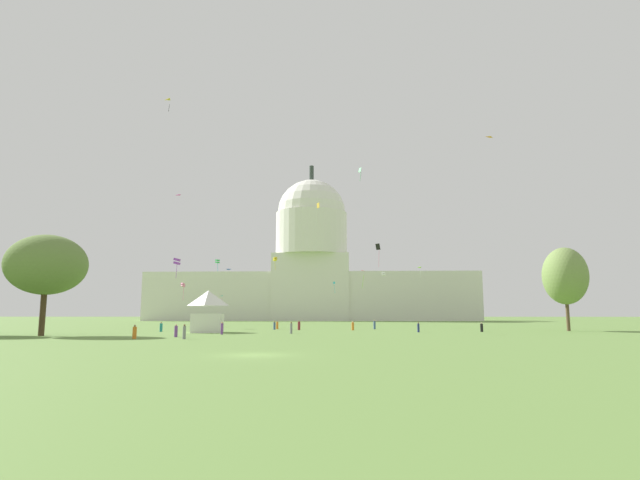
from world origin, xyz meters
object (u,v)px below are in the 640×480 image
(kite_pink_low, at_px, (183,285))
(person_purple_near_tree_east, at_px, (176,331))
(person_orange_back_left, at_px, (277,325))
(kite_orange_mid, at_px, (491,138))
(person_purple_lawn_far_right, at_px, (222,329))
(kite_green_high, at_px, (360,171))
(person_orange_front_center, at_px, (353,326))
(kite_black_low, at_px, (378,249))
(person_grey_edge_east, at_px, (291,328))
(kite_turquoise_low, at_px, (223,297))
(person_maroon_mid_right, at_px, (299,326))
(kite_yellow_low, at_px, (275,259))
(person_denim_edge_west, at_px, (375,325))
(person_navy_near_tent, at_px, (418,328))
(kite_violet_low, at_px, (177,262))
(kite_white_low, at_px, (383,274))
(tree_east_mid, at_px, (565,276))
(person_denim_back_right, at_px, (274,326))
(kite_gold_mid, at_px, (318,205))
(event_tent, at_px, (208,311))
(person_olive_near_tree_west, at_px, (202,325))
(kite_green_low, at_px, (217,262))
(kite_magenta_mid, at_px, (180,197))
(kite_cyan_low, at_px, (334,285))
(kite_blue_low, at_px, (228,271))
(person_teal_mid_left, at_px, (161,327))
(kite_lime_low, at_px, (421,270))
(kite_gold_high, at_px, (170,103))
(person_orange_mid_center, at_px, (135,333))
(kite_red_low, at_px, (365,274))
(capitol_building, at_px, (311,268))
(tree_west_mid, at_px, (46,265))

(kite_pink_low, bearing_deg, person_purple_near_tree_east, 147.14)
(person_orange_back_left, distance_m, kite_orange_mid, 51.10)
(person_purple_lawn_far_right, relative_size, kite_green_high, 0.54)
(person_orange_front_center, height_order, kite_black_low, kite_black_low)
(person_grey_edge_east, relative_size, kite_turquoise_low, 0.65)
(person_maroon_mid_right, distance_m, kite_yellow_low, 55.03)
(person_denim_edge_west, height_order, person_navy_near_tent, person_denim_edge_west)
(person_purple_lawn_far_right, relative_size, kite_violet_low, 0.42)
(kite_turquoise_low, xyz_separation_m, kite_white_low, (50.19, -67.93, 2.56))
(person_denim_edge_west, distance_m, kite_pink_low, 46.01)
(tree_east_mid, bearing_deg, person_maroon_mid_right, 176.05)
(person_denim_edge_west, distance_m, kite_yellow_low, 54.88)
(person_denim_back_right, distance_m, kite_gold_mid, 40.52)
(person_purple_near_tree_east, bearing_deg, tree_east_mid, 2.70)
(person_maroon_mid_right, relative_size, kite_green_high, 0.52)
(event_tent, xyz_separation_m, person_purple_near_tree_east, (0.10, -15.08, -2.50))
(person_olive_near_tree_west, height_order, person_purple_lawn_far_right, person_purple_lawn_far_right)
(person_purple_lawn_far_right, bearing_deg, person_orange_back_left, -179.49)
(kite_green_high, bearing_deg, kite_green_low, -53.83)
(person_orange_back_left, bearing_deg, kite_turquoise_low, -55.04)
(kite_yellow_low, distance_m, kite_white_low, 43.22)
(kite_pink_low, bearing_deg, kite_magenta_mid, -21.78)
(kite_orange_mid, bearing_deg, kite_turquoise_low, 102.83)
(person_orange_back_left, height_order, kite_cyan_low, kite_cyan_low)
(tree_east_mid, distance_m, kite_violet_low, 71.66)
(kite_blue_low, height_order, kite_magenta_mid, kite_magenta_mid)
(person_olive_near_tree_west, distance_m, person_teal_mid_left, 12.91)
(person_navy_near_tent, xyz_separation_m, kite_pink_low, (-47.21, 33.13, 8.40))
(person_denim_edge_west, height_order, kite_lime_low, kite_lime_low)
(person_denim_back_right, height_order, kite_black_low, kite_black_low)
(kite_gold_high, distance_m, kite_green_high, 43.04)
(person_purple_near_tree_east, distance_m, kite_pink_low, 53.37)
(tree_east_mid, xyz_separation_m, person_purple_lawn_far_right, (-53.71, -16.25, -8.24))
(person_orange_mid_center, distance_m, kite_red_low, 78.84)
(person_purple_near_tree_east, bearing_deg, kite_violet_low, 88.44)
(person_purple_lawn_far_right, bearing_deg, kite_red_low, 170.48)
(person_maroon_mid_right, xyz_separation_m, kite_pink_low, (-28.04, 23.19, 8.36))
(kite_green_low, bearing_deg, capitol_building, -145.09)
(person_orange_front_center, height_order, kite_orange_mid, kite_orange_mid)
(tree_west_mid, distance_m, kite_turquoise_low, 110.86)
(person_grey_edge_east, bearing_deg, kite_white_low, 47.20)
(person_purple_lawn_far_right, height_order, kite_green_low, kite_green_low)
(person_denim_edge_west, xyz_separation_m, kite_white_low, (2.87, 13.28, 10.38))
(kite_black_low, xyz_separation_m, kite_violet_low, (-40.35, -1.78, -2.51))
(tree_west_mid, height_order, kite_pink_low, tree_west_mid)
(event_tent, height_order, person_denim_back_right, event_tent)
(person_denim_back_right, distance_m, person_maroon_mid_right, 4.91)
(tree_west_mid, xyz_separation_m, kite_magenta_mid, (-0.71, 55.15, 21.95))
(person_purple_near_tree_east, xyz_separation_m, kite_gold_high, (-14.20, 34.22, 44.40))
(kite_pink_low, xyz_separation_m, kite_blue_low, (3.95, 27.07, 5.36))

